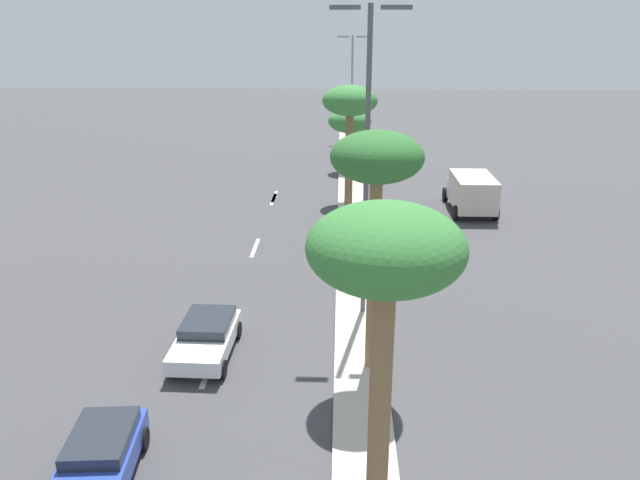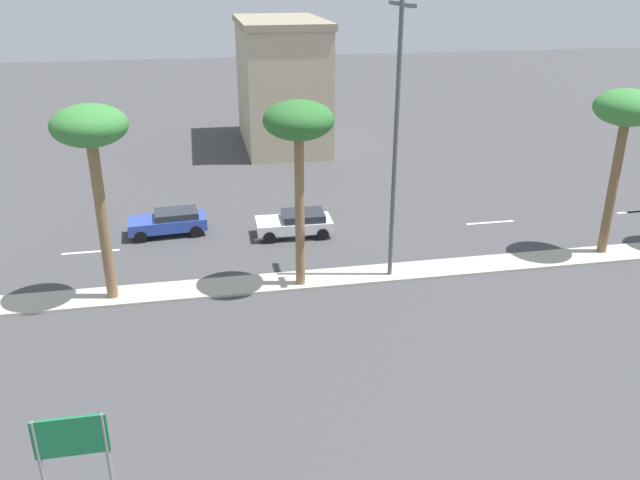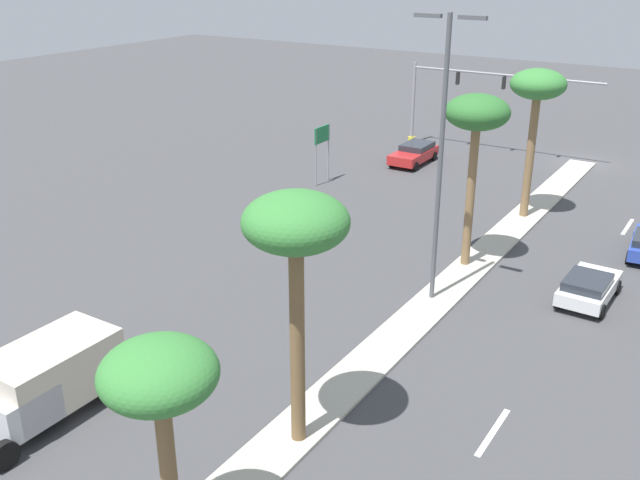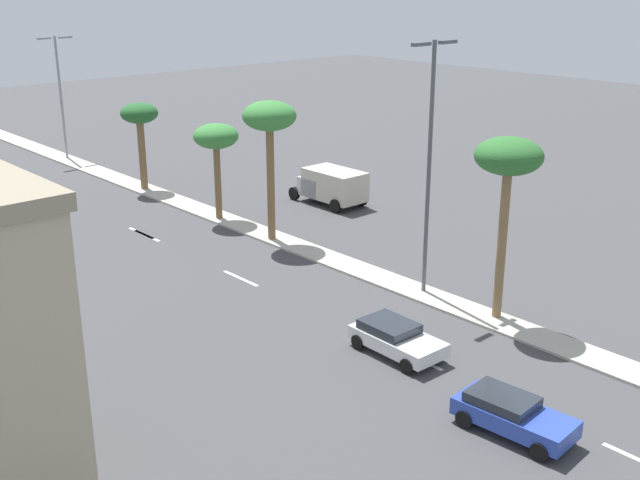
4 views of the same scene
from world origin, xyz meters
TOP-DOWN VIEW (x-y plane):
  - ground_plane at (0.00, 31.75)m, footprint 160.00×160.00m
  - median_curb at (0.00, 40.82)m, footprint 1.80×81.65m
  - lane_stripe_center at (-5.28, 21.42)m, footprint 0.20×2.80m
  - lane_stripe_trailing at (-5.28, 33.26)m, footprint 0.20×2.80m
  - lane_stripe_right at (-5.28, 42.57)m, footprint 0.20×2.80m
  - lane_stripe_inboard at (-5.28, 43.18)m, footprint 0.20×2.80m
  - palm_tree_left at (0.37, 21.55)m, footprint 2.94×2.94m
  - palm_tree_near at (-0.28, 36.91)m, footprint 3.04×3.04m
  - palm_tree_rear at (-0.19, 42.32)m, footprint 2.79×2.79m
  - palm_tree_center at (0.00, 51.85)m, footprint 2.61×2.61m
  - street_lamp_far at (0.23, 25.75)m, footprint 2.90×0.24m
  - street_lamp_leading at (0.28, 64.98)m, footprint 2.90×0.24m
  - sedan_blue_rear at (-6.98, 15.66)m, footprint 2.13×4.18m
  - sedan_white_mid at (-5.56, 22.28)m, footprint 2.10×4.04m
  - box_truck at (7.48, 40.19)m, footprint 2.65×5.34m

SIDE VIEW (x-z plane):
  - ground_plane at x=0.00m, z-range 0.00..0.00m
  - lane_stripe_center at x=-5.28m, z-range 0.00..0.01m
  - lane_stripe_trailing at x=-5.28m, z-range 0.00..0.01m
  - lane_stripe_right at x=-5.28m, z-range 0.00..0.01m
  - lane_stripe_inboard at x=-5.28m, z-range 0.00..0.01m
  - median_curb at x=0.00m, z-range 0.00..0.12m
  - sedan_white_mid at x=-5.56m, z-range 0.06..1.34m
  - sedan_blue_rear at x=-6.98m, z-range 0.07..1.35m
  - box_truck at x=7.48m, z-range 0.11..2.50m
  - palm_tree_rear at x=-0.19m, z-range 2.17..8.17m
  - palm_tree_center at x=0.00m, z-range 2.13..8.27m
  - street_lamp_leading at x=0.28m, z-range 0.96..10.88m
  - street_lamp_far at x=0.23m, z-range 0.99..12.93m
  - palm_tree_near at x=-0.28m, z-range 2.99..11.02m
  - palm_tree_left at x=0.37m, z-range 3.11..11.31m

